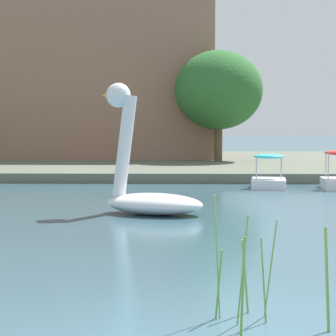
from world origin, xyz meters
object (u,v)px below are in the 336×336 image
at_px(parked_van, 31,144).
at_px(tree_broadleaf_right, 219,90).
at_px(pedal_boat_cyan, 269,178).
at_px(swan_boat, 146,183).

bearing_deg(parked_van, tree_broadleaf_right, -18.52).
xyz_separation_m(tree_broadleaf_right, parked_van, (-12.37, 4.14, -3.32)).
bearing_deg(pedal_boat_cyan, parked_van, 128.57).
distance_m(pedal_boat_cyan, parked_van, 21.97).
distance_m(swan_boat, tree_broadleaf_right, 21.48).
relative_size(pedal_boat_cyan, tree_broadleaf_right, 0.34).
xyz_separation_m(swan_boat, pedal_boat_cyan, (4.40, 7.90, -0.46)).
distance_m(swan_boat, pedal_boat_cyan, 9.05).
height_order(pedal_boat_cyan, parked_van, parked_van).
height_order(swan_boat, tree_broadleaf_right, tree_broadleaf_right).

